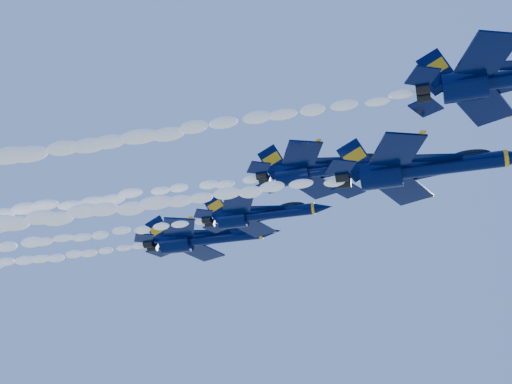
% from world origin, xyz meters
% --- Properties ---
extents(jet_lead, '(17.12, 14.05, 6.36)m').
position_xyz_m(jet_lead, '(18.00, -11.90, 151.71)').
color(jet_lead, black).
extents(smoke_trail_jet_lead, '(55.10, 2.18, 1.96)m').
position_xyz_m(smoke_trail_jet_lead, '(-16.87, -11.90, 151.24)').
color(smoke_trail_jet_lead, white).
extents(jet_second, '(19.03, 15.61, 7.07)m').
position_xyz_m(jet_second, '(10.07, -0.63, 150.26)').
color(jet_second, black).
extents(smoke_trail_jet_second, '(55.10, 2.43, 2.18)m').
position_xyz_m(smoke_trail_jet_second, '(-25.61, -0.63, 149.78)').
color(smoke_trail_jet_second, white).
extents(jet_third, '(16.65, 13.66, 6.19)m').
position_xyz_m(jet_third, '(0.15, 1.81, 152.90)').
color(jet_third, black).
extents(smoke_trail_jet_third, '(55.10, 2.12, 1.91)m').
position_xyz_m(smoke_trail_jet_third, '(-34.52, 1.81, 152.44)').
color(smoke_trail_jet_third, white).
extents(jet_fourth, '(16.81, 13.79, 6.25)m').
position_xyz_m(jet_fourth, '(-10.62, 15.15, 154.83)').
color(jet_fourth, black).
extents(smoke_trail_jet_fourth, '(55.10, 2.14, 1.93)m').
position_xyz_m(smoke_trail_jet_fourth, '(-45.35, 15.15, 154.37)').
color(smoke_trail_jet_fourth, white).
extents(jet_fifth, '(20.03, 16.43, 7.44)m').
position_xyz_m(jet_fifth, '(-20.97, 23.56, 156.11)').
color(jet_fifth, black).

